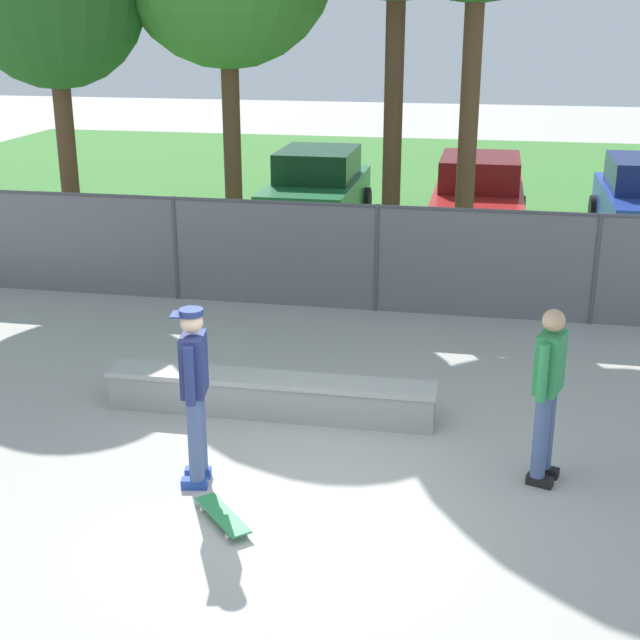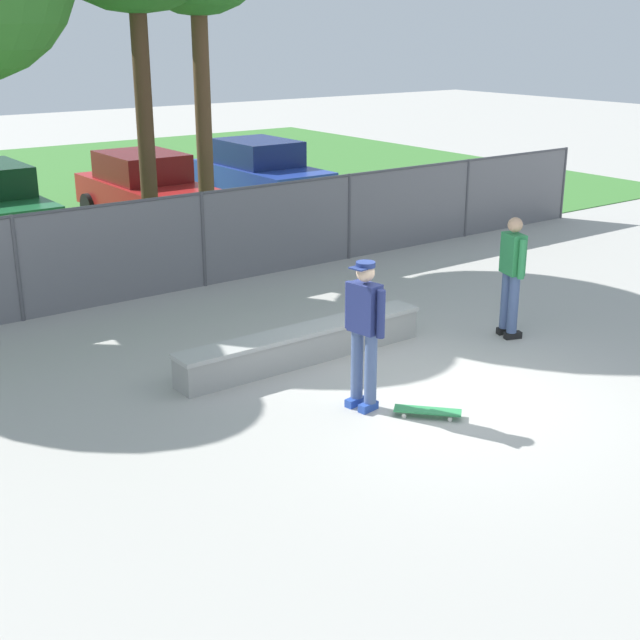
% 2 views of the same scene
% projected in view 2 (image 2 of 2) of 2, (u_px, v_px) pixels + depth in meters
% --- Properties ---
extents(ground_plane, '(80.00, 80.00, 0.00)m').
position_uv_depth(ground_plane, '(439.00, 394.00, 10.97)').
color(ground_plane, '#ADAAA3').
extents(grass_strip, '(31.69, 20.00, 0.02)m').
position_uv_depth(grass_strip, '(18.00, 198.00, 23.42)').
color(grass_strip, '#3D7A33').
rests_on(grass_strip, ground).
extents(concrete_ledge, '(3.88, 0.50, 0.47)m').
position_uv_depth(concrete_ledge, '(303.00, 345.00, 12.00)').
color(concrete_ledge, '#999993').
rests_on(concrete_ledge, ground).
extents(skateboarder, '(0.34, 0.59, 1.84)m').
position_uv_depth(skateboarder, '(364.00, 328.00, 10.28)').
color(skateboarder, '#2647A5').
rests_on(skateboarder, ground).
extents(skateboard, '(0.69, 0.72, 0.09)m').
position_uv_depth(skateboard, '(428.00, 411.00, 10.33)').
color(skateboard, '#2D8C4C').
rests_on(skateboard, ground).
extents(chainlink_fence, '(19.76, 0.07, 1.70)m').
position_uv_depth(chainlink_fence, '(203.00, 235.00, 15.27)').
color(chainlink_fence, '#4C4C51').
rests_on(chainlink_fence, ground).
extents(car_red, '(2.02, 4.20, 1.66)m').
position_uv_depth(car_red, '(145.00, 189.00, 20.18)').
color(car_red, '#B21E1E').
rests_on(car_red, ground).
extents(car_blue, '(2.02, 4.20, 1.66)m').
position_uv_depth(car_blue, '(261.00, 172.00, 22.41)').
color(car_blue, '#233D9E').
rests_on(car_blue, ground).
extents(bystander, '(0.37, 0.58, 1.82)m').
position_uv_depth(bystander, '(512.00, 272.00, 12.71)').
color(bystander, black).
rests_on(bystander, ground).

